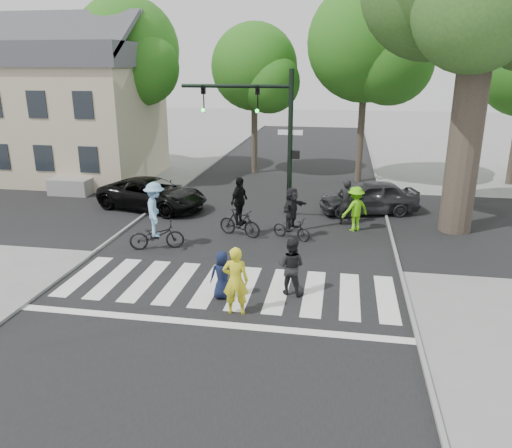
{
  "coord_description": "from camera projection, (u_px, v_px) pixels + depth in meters",
  "views": [
    {
      "loc": [
        3.09,
        -11.87,
        6.16
      ],
      "look_at": [
        0.5,
        3.0,
        1.3
      ],
      "focal_mm": 35.0,
      "sensor_mm": 36.0,
      "label": 1
    }
  ],
  "objects": [
    {
      "name": "ground",
      "position": [
        219.0,
        302.0,
        13.52
      ],
      "size": [
        120.0,
        120.0,
        0.0
      ],
      "primitive_type": "plane",
      "color": "gray",
      "rests_on": "ground"
    },
    {
      "name": "road_stem",
      "position": [
        252.0,
        240.0,
        18.21
      ],
      "size": [
        10.0,
        70.0,
        0.01
      ],
      "primitive_type": "cube",
      "color": "black",
      "rests_on": "ground"
    },
    {
      "name": "road_cross",
      "position": [
        265.0,
        217.0,
        21.02
      ],
      "size": [
        70.0,
        10.0,
        0.01
      ],
      "primitive_type": "cube",
      "color": "black",
      "rests_on": "ground"
    },
    {
      "name": "curb_left",
      "position": [
        122.0,
        232.0,
        19.02
      ],
      "size": [
        0.1,
        70.0,
        0.1
      ],
      "primitive_type": "cube",
      "color": "gray",
      "rests_on": "ground"
    },
    {
      "name": "curb_right",
      "position": [
        394.0,
        248.0,
        17.37
      ],
      "size": [
        0.1,
        70.0,
        0.1
      ],
      "primitive_type": "cube",
      "color": "gray",
      "rests_on": "ground"
    },
    {
      "name": "crosswalk",
      "position": [
        225.0,
        291.0,
        14.14
      ],
      "size": [
        10.0,
        3.85,
        0.01
      ],
      "color": "silver",
      "rests_on": "ground"
    },
    {
      "name": "traffic_signal",
      "position": [
        267.0,
        129.0,
        18.08
      ],
      "size": [
        4.45,
        0.29,
        6.0
      ],
      "color": "black",
      "rests_on": "ground"
    },
    {
      "name": "bg_tree_0",
      "position": [
        53.0,
        64.0,
        28.89
      ],
      "size": [
        5.46,
        5.2,
        8.97
      ],
      "color": "brown",
      "rests_on": "ground"
    },
    {
      "name": "bg_tree_1",
      "position": [
        130.0,
        54.0,
        27.42
      ],
      "size": [
        6.09,
        5.8,
        9.8
      ],
      "color": "brown",
      "rests_on": "ground"
    },
    {
      "name": "bg_tree_2",
      "position": [
        258.0,
        71.0,
        27.62
      ],
      "size": [
        5.04,
        4.8,
        8.4
      ],
      "color": "brown",
      "rests_on": "ground"
    },
    {
      "name": "bg_tree_3",
      "position": [
        373.0,
        47.0,
        25.01
      ],
      "size": [
        6.3,
        6.0,
        10.2
      ],
      "color": "brown",
      "rests_on": "ground"
    },
    {
      "name": "house",
      "position": [
        75.0,
        109.0,
        27.35
      ],
      "size": [
        8.4,
        8.1,
        8.82
      ],
      "color": "#BAAB8C",
      "rests_on": "ground"
    },
    {
      "name": "pedestrian_woman",
      "position": [
        236.0,
        281.0,
        12.64
      ],
      "size": [
        0.7,
        0.49,
        1.83
      ],
      "primitive_type": "imported",
      "rotation": [
        0.0,
        0.0,
        3.22
      ],
      "color": "yellow",
      "rests_on": "ground"
    },
    {
      "name": "pedestrian_child",
      "position": [
        222.0,
        275.0,
        13.57
      ],
      "size": [
        0.78,
        0.65,
        1.36
      ],
      "primitive_type": "imported",
      "rotation": [
        0.0,
        0.0,
        3.52
      ],
      "color": "#111835",
      "rests_on": "ground"
    },
    {
      "name": "pedestrian_adult",
      "position": [
        291.0,
        266.0,
        13.77
      ],
      "size": [
        0.92,
        0.78,
        1.64
      ],
      "primitive_type": "imported",
      "rotation": [
        0.0,
        0.0,
        2.92
      ],
      "color": "black",
      "rests_on": "ground"
    },
    {
      "name": "cyclist_left",
      "position": [
        156.0,
        221.0,
        17.09
      ],
      "size": [
        1.98,
        1.38,
        2.37
      ],
      "color": "black",
      "rests_on": "ground"
    },
    {
      "name": "cyclist_mid",
      "position": [
        240.0,
        212.0,
        18.42
      ],
      "size": [
        1.78,
        1.13,
        2.25
      ],
      "color": "black",
      "rests_on": "ground"
    },
    {
      "name": "cyclist_right",
      "position": [
        292.0,
        216.0,
        18.12
      ],
      "size": [
        1.62,
        1.49,
        1.95
      ],
      "color": "black",
      "rests_on": "ground"
    },
    {
      "name": "car_suv",
      "position": [
        153.0,
        194.0,
        21.98
      ],
      "size": [
        5.32,
        3.46,
        1.36
      ],
      "primitive_type": "imported",
      "rotation": [
        0.0,
        0.0,
        1.31
      ],
      "color": "black",
      "rests_on": "ground"
    },
    {
      "name": "car_grey",
      "position": [
        369.0,
        197.0,
        21.35
      ],
      "size": [
        4.48,
        2.72,
        1.43
      ],
      "primitive_type": "imported",
      "rotation": [
        0.0,
        0.0,
        -1.31
      ],
      "color": "#2E2E32",
      "rests_on": "ground"
    },
    {
      "name": "bystander_hivis",
      "position": [
        355.0,
        209.0,
        19.06
      ],
      "size": [
        1.29,
        1.17,
        1.74
      ],
      "primitive_type": "imported",
      "rotation": [
        0.0,
        0.0,
        3.74
      ],
      "color": "#63CE0F",
      "rests_on": "ground"
    },
    {
      "name": "bystander_dark",
      "position": [
        346.0,
        202.0,
        19.83
      ],
      "size": [
        0.69,
        0.48,
        1.84
      ],
      "primitive_type": "imported",
      "rotation": [
        0.0,
        0.0,
        3.2
      ],
      "color": "black",
      "rests_on": "ground"
    }
  ]
}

